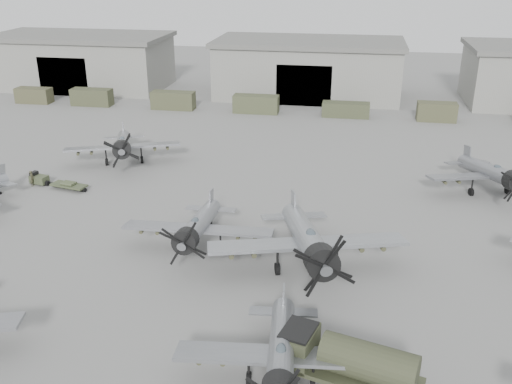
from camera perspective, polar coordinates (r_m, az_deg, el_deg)
ground at (r=35.68m, az=-4.27°, el=-13.11°), size 220.00×220.00×0.00m
hangar_left at (r=102.14m, az=-17.05°, el=12.45°), size 29.00×14.80×8.70m
hangar_center at (r=91.73m, az=5.24°, el=12.25°), size 29.00×14.80×8.70m
support_truck_0 at (r=93.59m, az=-21.32°, el=9.00°), size 5.28×2.20×2.25m
support_truck_1 at (r=89.15m, az=-16.09°, el=9.10°), size 6.01×2.20×2.47m
support_truck_2 at (r=84.47m, az=-8.28°, el=9.06°), size 6.25×2.20×2.55m
support_truck_3 at (r=81.56m, az=-0.00°, el=8.79°), size 6.40×2.20×2.49m
support_truck_4 at (r=80.45m, az=8.96°, el=8.14°), size 6.47×2.20×2.01m
support_truck_5 at (r=81.13m, az=17.62°, el=7.66°), size 5.17×2.20×2.52m
aircraft_near_1 at (r=30.16m, az=2.52°, el=-15.94°), size 11.14×10.03×4.43m
aircraft_mid_1 at (r=42.72m, az=-5.91°, el=-3.49°), size 11.40×10.26×4.57m
aircraft_mid_2 at (r=39.59m, az=5.27°, el=-4.92°), size 14.07×12.66×5.61m
aircraft_far_0 at (r=62.13m, az=-13.18°, el=4.65°), size 12.07×10.91×4.89m
aircraft_far_1 at (r=56.93m, az=22.63°, el=1.74°), size 11.94×10.75×4.77m
fuel_tanker at (r=30.80m, az=9.16°, el=-16.21°), size 7.79×4.33×2.86m
tug_trailer at (r=58.74m, az=-19.88°, el=0.99°), size 6.26×2.39×1.24m
ground_crew at (r=59.31m, az=-21.49°, el=1.28°), size 0.44×0.61×1.55m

